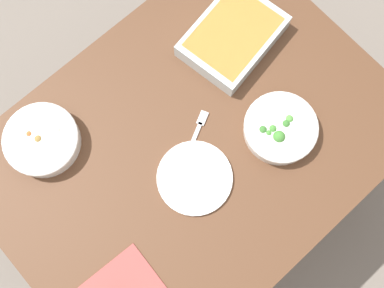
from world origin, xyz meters
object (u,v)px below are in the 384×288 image
object	(u,v)px
stew_bowl	(42,140)
baking_dish	(233,36)
spoon_by_stew	(59,146)
fork_on_table	(196,134)
broccoli_bowl	(280,128)
side_plate	(195,178)

from	to	relation	value
stew_bowl	baking_dish	world-z (taller)	same
spoon_by_stew	fork_on_table	world-z (taller)	spoon_by_stew
stew_bowl	spoon_by_stew	distance (m)	0.05
stew_bowl	baking_dish	bearing A→B (deg)	168.50
broccoli_bowl	fork_on_table	distance (m)	0.25
broccoli_bowl	side_plate	bearing A→B (deg)	-12.40
spoon_by_stew	side_plate	bearing A→B (deg)	124.68
spoon_by_stew	baking_dish	bearing A→B (deg)	171.38
broccoli_bowl	baking_dish	bearing A→B (deg)	-107.83
side_plate	spoon_by_stew	size ratio (longest dim) A/B	1.39
side_plate	spoon_by_stew	distance (m)	0.41
baking_dish	fork_on_table	size ratio (longest dim) A/B	1.99
side_plate	spoon_by_stew	world-z (taller)	side_plate
broccoli_bowl	fork_on_table	size ratio (longest dim) A/B	1.30
broccoli_bowl	spoon_by_stew	size ratio (longest dim) A/B	1.38
side_plate	fork_on_table	world-z (taller)	side_plate
stew_bowl	spoon_by_stew	bearing A→B (deg)	122.27
fork_on_table	baking_dish	bearing A→B (deg)	-152.54
fork_on_table	stew_bowl	bearing A→B (deg)	-38.54
fork_on_table	spoon_by_stew	bearing A→B (deg)	-36.53
side_plate	spoon_by_stew	xyz separation A→B (m)	(0.23, -0.34, -0.00)
spoon_by_stew	fork_on_table	size ratio (longest dim) A/B	0.95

